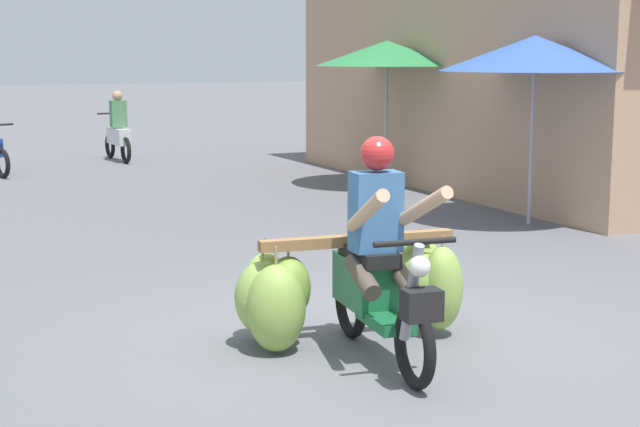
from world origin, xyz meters
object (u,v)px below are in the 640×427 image
at_px(motorbike_main_loaded, 347,282).
at_px(market_umbrella_near_shop, 387,53).
at_px(market_umbrella_further_along, 535,53).
at_px(motorbike_distant_ahead_right, 118,133).

distance_m(motorbike_main_loaded, market_umbrella_near_shop, 8.69).
relative_size(market_umbrella_near_shop, market_umbrella_further_along, 0.99).
bearing_deg(market_umbrella_further_along, motorbike_distant_ahead_right, 108.18).
bearing_deg(motorbike_distant_ahead_right, market_umbrella_near_shop, -61.71).
height_order(motorbike_distant_ahead_right, market_umbrella_near_shop, market_umbrella_near_shop).
bearing_deg(motorbike_main_loaded, motorbike_distant_ahead_right, 84.05).
relative_size(motorbike_main_loaded, motorbike_distant_ahead_right, 1.17).
bearing_deg(market_umbrella_further_along, market_umbrella_near_shop, 90.70).
distance_m(market_umbrella_near_shop, market_umbrella_further_along, 3.69).
bearing_deg(motorbike_distant_ahead_right, market_umbrella_further_along, -71.82).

